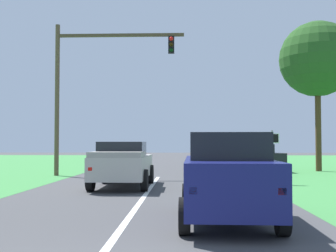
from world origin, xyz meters
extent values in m
plane|color=#424244|center=(0.00, 9.89, 0.00)|extent=(120.00, 120.00, 0.00)
cube|color=navy|center=(2.26, 5.56, 0.88)|extent=(1.95, 4.46, 1.05)
cube|color=black|center=(2.27, 5.78, 1.69)|extent=(1.69, 2.78, 0.57)
cube|color=red|center=(1.45, 3.40, 0.94)|extent=(0.14, 0.06, 0.12)
cube|color=red|center=(2.97, 3.37, 0.94)|extent=(0.14, 0.06, 0.12)
cylinder|color=black|center=(1.37, 6.95, 0.36)|extent=(0.24, 0.72, 0.72)
cylinder|color=black|center=(3.22, 6.91, 0.36)|extent=(0.24, 0.72, 0.72)
cylinder|color=black|center=(1.31, 4.21, 0.36)|extent=(0.24, 0.72, 0.72)
cylinder|color=black|center=(3.16, 4.17, 0.36)|extent=(0.24, 0.72, 0.72)
cube|color=#B7B2A8|center=(-1.11, 12.90, 0.82)|extent=(1.99, 4.86, 0.84)
cube|color=black|center=(-1.11, 12.66, 1.52)|extent=(1.74, 1.85, 0.56)
cube|color=#9C978F|center=(-1.11, 11.39, 1.34)|extent=(1.88, 1.85, 0.20)
cube|color=red|center=(-1.91, 10.50, 0.86)|extent=(0.14, 0.06, 0.12)
cube|color=red|center=(-0.30, 10.50, 0.86)|extent=(0.14, 0.06, 0.12)
cylinder|color=black|center=(-2.10, 14.40, 0.40)|extent=(0.24, 0.80, 0.80)
cylinder|color=black|center=(-0.14, 14.41, 0.40)|extent=(0.24, 0.80, 0.80)
cylinder|color=black|center=(-2.09, 11.39, 0.40)|extent=(0.24, 0.80, 0.80)
cylinder|color=black|center=(-0.12, 11.40, 0.40)|extent=(0.24, 0.80, 0.80)
cylinder|color=brown|center=(-5.50, 18.55, 4.07)|extent=(0.24, 0.24, 8.14)
cube|color=#4C3D2B|center=(-2.08, 18.55, 7.54)|extent=(6.83, 0.16, 0.16)
cube|color=black|center=(0.65, 18.55, 6.99)|extent=(0.32, 0.28, 0.90)
sphere|color=red|center=(0.65, 18.40, 7.29)|extent=(0.22, 0.22, 0.22)
sphere|color=black|center=(0.65, 18.40, 6.99)|extent=(0.22, 0.22, 0.22)
sphere|color=black|center=(0.65, 18.40, 6.69)|extent=(0.22, 0.22, 0.22)
cylinder|color=gray|center=(5.10, 14.41, 1.15)|extent=(0.08, 0.08, 2.30)
cube|color=white|center=(5.10, 14.38, 1.95)|extent=(0.60, 0.03, 0.44)
cube|color=black|center=(5.10, 14.37, 1.95)|extent=(0.52, 0.01, 0.36)
cylinder|color=#4C351E|center=(9.63, 22.57, 2.61)|extent=(0.36, 0.36, 5.21)
sphere|color=#254F1E|center=(9.63, 22.57, 6.96)|extent=(4.67, 4.67, 4.67)
cube|color=black|center=(4.96, 21.69, 0.74)|extent=(4.65, 1.98, 0.80)
cube|color=black|center=(5.19, 21.70, 1.41)|extent=(2.80, 1.70, 0.53)
cube|color=red|center=(2.67, 22.38, 0.78)|extent=(0.06, 0.14, 0.12)
cube|color=red|center=(2.72, 20.87, 0.78)|extent=(0.06, 0.14, 0.12)
cylinder|color=black|center=(6.36, 22.65, 0.34)|extent=(0.69, 0.24, 0.68)
cylinder|color=black|center=(6.42, 20.81, 0.34)|extent=(0.69, 0.24, 0.68)
cylinder|color=black|center=(3.51, 22.57, 0.34)|extent=(0.69, 0.24, 0.68)
cylinder|color=black|center=(3.56, 20.73, 0.34)|extent=(0.69, 0.24, 0.68)
camera|label=1|loc=(1.28, -4.01, 1.77)|focal=45.52mm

